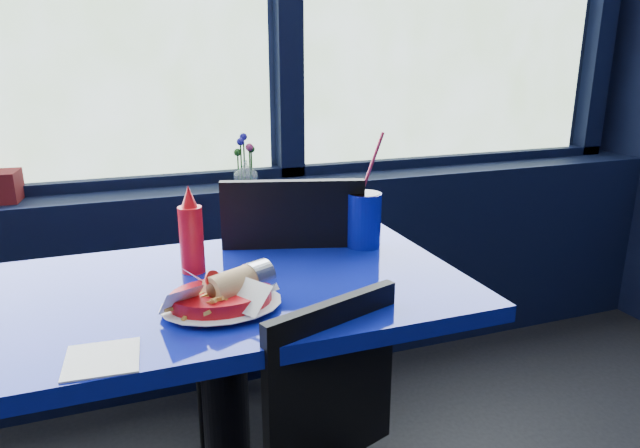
{
  "coord_description": "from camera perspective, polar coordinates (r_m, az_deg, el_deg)",
  "views": [
    {
      "loc": [
        0.09,
        0.71,
        1.29
      ],
      "look_at": [
        0.55,
        1.98,
        0.88
      ],
      "focal_mm": 32.0,
      "sensor_mm": 36.0,
      "label": 1
    }
  ],
  "objects": [
    {
      "name": "window_sill",
      "position": [
        2.34,
        -20.9,
        -6.82
      ],
      "size": [
        5.0,
        0.26,
        0.8
      ],
      "primitive_type": "cube",
      "color": "black",
      "rests_on": "ground"
    },
    {
      "name": "ketchup_bottle",
      "position": [
        1.48,
        -12.75,
        -1.01
      ],
      "size": [
        0.06,
        0.06,
        0.23
      ],
      "color": "red",
      "rests_on": "near_table"
    },
    {
      "name": "chair_near_back",
      "position": [
        1.83,
        -4.72,
        -7.41
      ],
      "size": [
        0.53,
        0.53,
        0.95
      ],
      "rotation": [
        0.0,
        0.0,
        2.86
      ],
      "color": "black",
      "rests_on": "ground"
    },
    {
      "name": "near_table",
      "position": [
        1.49,
        -9.71,
        -12.44
      ],
      "size": [
        1.2,
        0.7,
        0.75
      ],
      "color": "black",
      "rests_on": "ground"
    },
    {
      "name": "food_basket",
      "position": [
        1.27,
        -9.62,
        -7.04
      ],
      "size": [
        0.24,
        0.23,
        0.09
      ],
      "rotation": [
        0.0,
        0.0,
        0.02
      ],
      "color": "red",
      "rests_on": "near_table"
    },
    {
      "name": "flower_vase",
      "position": [
        2.21,
        -7.46,
        5.37
      ],
      "size": [
        0.13,
        0.13,
        0.2
      ],
      "rotation": [
        0.0,
        0.0,
        0.41
      ],
      "color": "silver",
      "rests_on": "window_sill"
    },
    {
      "name": "soda_cup",
      "position": [
        1.64,
        4.42,
        0.55
      ],
      "size": [
        0.1,
        0.1,
        0.33
      ],
      "rotation": [
        0.0,
        0.0,
        0.42
      ],
      "color": "#0D1493",
      "rests_on": "near_table"
    },
    {
      "name": "napkin",
      "position": [
        1.14,
        -20.96,
        -12.48
      ],
      "size": [
        0.14,
        0.14,
        0.0
      ],
      "primitive_type": "cube",
      "rotation": [
        0.0,
        0.0,
        -0.07
      ],
      "color": "white",
      "rests_on": "near_table"
    }
  ]
}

